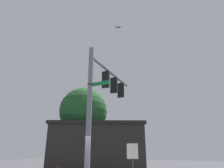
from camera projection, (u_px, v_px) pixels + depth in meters
The scene contains 10 objects.
signal_pole at pixel (89, 110), 10.99m from camera, with size 0.29×0.29×7.79m, color slate.
mast_arm at pixel (112, 74), 14.66m from camera, with size 0.20×0.20×6.04m, color slate.
traffic_light_nearest_pole at pixel (107, 80), 13.65m from camera, with size 0.54×0.49×1.31m.
traffic_light_mid_inner at pixel (115, 86), 14.83m from camera, with size 0.54×0.49×1.31m.
traffic_light_mid_outer at pixel (122, 91), 16.01m from camera, with size 0.54×0.49×1.31m.
street_name_sign at pixel (95, 84), 11.35m from camera, with size 1.37×0.33×0.22m.
bird_flying at pixel (118, 27), 14.01m from camera, with size 0.42×0.27×0.11m.
storefront_building at pixel (97, 146), 20.49m from camera, with size 11.00×9.89×4.52m.
tree_by_storefront at pixel (83, 111), 21.60m from camera, with size 5.14×5.14×8.50m.
historical_marker at pixel (133, 158), 10.16m from camera, with size 0.60×0.08×2.13m.
Camera 1 is at (5.91, -9.20, 1.68)m, focal length 31.80 mm.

